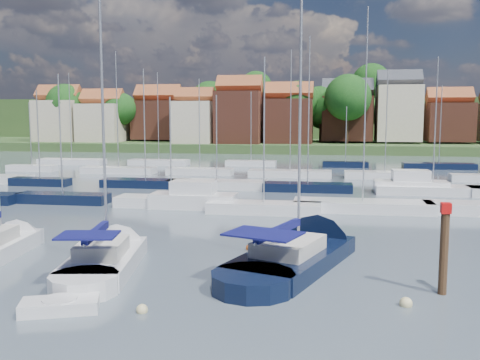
# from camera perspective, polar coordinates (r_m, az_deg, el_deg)

# --- Properties ---
(ground) EXTENTS (260.00, 260.00, 0.00)m
(ground) POSITION_cam_1_polar(r_m,az_deg,el_deg) (62.63, 4.37, -0.05)
(ground) COLOR #495763
(ground) RESTS_ON ground
(sailboat_left) EXTENTS (3.63, 9.88, 13.22)m
(sailboat_left) POSITION_cam_1_polar(r_m,az_deg,el_deg) (32.67, -23.69, -6.33)
(sailboat_left) COLOR silver
(sailboat_left) RESTS_ON ground
(sailboat_centre) EXTENTS (4.85, 11.55, 15.25)m
(sailboat_centre) POSITION_cam_1_polar(r_m,az_deg,el_deg) (28.48, -13.58, -7.86)
(sailboat_centre) COLOR silver
(sailboat_centre) RESTS_ON ground
(sailboat_navy) EXTENTS (8.03, 14.38, 19.19)m
(sailboat_navy) POSITION_cam_1_polar(r_m,az_deg,el_deg) (28.90, 7.28, -7.52)
(sailboat_navy) COLOR black
(sailboat_navy) RESTS_ON ground
(tender) EXTENTS (3.18, 2.28, 0.63)m
(tender) POSITION_cam_1_polar(r_m,az_deg,el_deg) (22.18, -18.67, -12.60)
(tender) COLOR silver
(tender) RESTS_ON ground
(timber_piling) EXTENTS (0.40, 0.40, 6.16)m
(timber_piling) POSITION_cam_1_polar(r_m,az_deg,el_deg) (24.36, 20.83, -9.25)
(timber_piling) COLOR #4C331E
(timber_piling) RESTS_ON ground
(buoy_c) EXTENTS (0.41, 0.41, 0.41)m
(buoy_c) POSITION_cam_1_polar(r_m,az_deg,el_deg) (25.38, -18.20, -10.67)
(buoy_c) COLOR #D85914
(buoy_c) RESTS_ON ground
(buoy_d) EXTENTS (0.45, 0.45, 0.45)m
(buoy_d) POSITION_cam_1_polar(r_m,az_deg,el_deg) (21.43, -10.40, -13.72)
(buoy_d) COLOR beige
(buoy_d) RESTS_ON ground
(buoy_e) EXTENTS (0.42, 0.42, 0.42)m
(buoy_e) POSITION_cam_1_polar(r_m,az_deg,el_deg) (30.35, 1.02, -7.44)
(buoy_e) COLOR #D85914
(buoy_e) RESTS_ON ground
(buoy_f) EXTENTS (0.51, 0.51, 0.51)m
(buoy_f) POSITION_cam_1_polar(r_m,az_deg,el_deg) (22.72, 17.27, -12.71)
(buoy_f) COLOR beige
(buoy_f) RESTS_ON ground
(marina_field) EXTENTS (79.62, 41.41, 15.93)m
(marina_field) POSITION_cam_1_polar(r_m,az_deg,el_deg) (57.63, 5.82, -0.23)
(marina_field) COLOR silver
(marina_field) RESTS_ON ground
(far_shore_town) EXTENTS (212.46, 90.00, 22.27)m
(far_shore_town) POSITION_cam_1_polar(r_m,az_deg,el_deg) (154.66, 8.35, 5.70)
(far_shore_town) COLOR #3E572B
(far_shore_town) RESTS_ON ground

